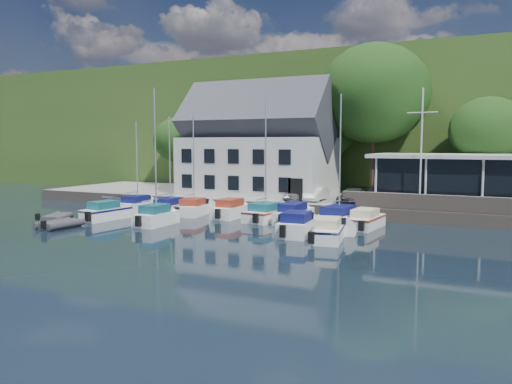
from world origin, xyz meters
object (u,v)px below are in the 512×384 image
harbor_building (258,150)px  boat_r1_1 (170,163)px  car_white (316,194)px  car_dgrey (353,196)px  boat_r1_3 (231,208)px  car_silver (296,193)px  club_pavilion (456,180)px  boat_r1_5 (294,212)px  boat_r1_4 (266,164)px  boat_r2_1 (155,161)px  dinghy_1 (59,223)px  flagpole (421,149)px  dinghy_0 (57,216)px  boat_r2_4 (330,229)px  boat_r1_6 (340,161)px  car_blue (376,196)px  boat_r1_7 (366,218)px  boat_r2_3 (297,223)px  boat_r1_0 (137,162)px  boat_r1_2 (194,163)px  boat_r2_0 (106,210)px

harbor_building → boat_r1_1: bearing=-111.9°
car_white → car_dgrey: size_ratio=0.79×
boat_r1_3 → car_silver: bearing=59.2°
club_pavilion → boat_r1_5: club_pavilion is taller
club_pavilion → boat_r1_4: (-13.00, -8.58, 1.35)m
boat_r1_3 → boat_r2_1: (-3.13, -5.71, 3.95)m
dinghy_1 → boat_r1_5: bearing=39.4°
car_silver → flagpole: flagpole is taller
dinghy_0 → dinghy_1: dinghy_1 is taller
car_dgrey → boat_r1_3: size_ratio=0.78×
boat_r1_4 → boat_r2_4: 9.28m
boat_r2_4 → dinghy_1: size_ratio=1.90×
flagpole → boat_r1_6: (-4.90, -4.63, -0.82)m
car_silver → harbor_building: bearing=149.8°
dinghy_0 → car_silver: bearing=17.5°
car_dgrey → dinghy_1: 22.75m
car_blue → flagpole: flagpole is taller
car_silver → boat_r1_3: bearing=-121.8°
boat_r1_7 → boat_r2_1: (-14.09, -5.34, 4.03)m
boat_r2_3 → boat_r2_4: bearing=-21.1°
car_white → dinghy_0: car_white is taller
boat_r1_0 → boat_r1_7: size_ratio=1.51×
car_white → boat_r1_6: boat_r1_6 is taller
car_dgrey → dinghy_1: size_ratio=1.42×
car_white → boat_r1_3: size_ratio=0.61×
car_silver → boat_r2_4: (6.62, -11.47, -0.89)m
car_dgrey → car_blue: size_ratio=1.17×
dinghy_0 → boat_r1_2: bearing=18.9°
boat_r1_6 → boat_r1_1: bearing=-171.4°
boat_r2_0 → boat_r2_3: (15.91, 0.21, 0.04)m
boat_r1_2 → dinghy_1: 11.57m
harbor_building → boat_r2_4: (11.72, -14.32, -4.64)m
car_silver → boat_r2_0: size_ratio=0.60×
boat_r2_3 → boat_r2_0: bearing=175.7°
boat_r1_4 → dinghy_0: boat_r1_4 is taller
harbor_building → car_white: 8.28m
club_pavilion → boat_r2_4: club_pavilion is taller
car_white → boat_r1_1: 12.81m
boat_r1_4 → boat_r1_1: bearing=-173.4°
boat_r1_6 → boat_r1_7: size_ratio=1.63×
car_white → flagpole: 9.86m
dinghy_0 → dinghy_1: 3.49m
boat_r2_4 → boat_r1_4: bearing=132.3°
boat_r1_7 → boat_r2_0: boat_r2_0 is taller
harbor_building → boat_r2_4: 19.07m
car_silver → boat_r1_6: size_ratio=0.37×
boat_r1_7 → boat_r2_3: boat_r2_3 is taller
harbor_building → boat_r1_7: 16.18m
car_blue → boat_r1_3: car_blue is taller
boat_r1_0 → boat_r1_2: size_ratio=1.00×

